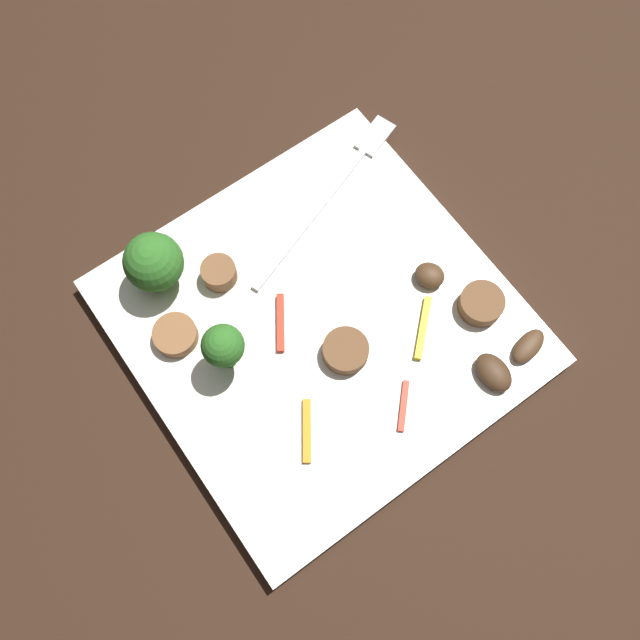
% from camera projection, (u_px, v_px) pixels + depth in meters
% --- Properties ---
extents(ground_plane, '(1.40, 1.40, 0.00)m').
position_uv_depth(ground_plane, '(320.00, 327.00, 0.52)').
color(ground_plane, black).
extents(plate, '(0.26, 0.26, 0.01)m').
position_uv_depth(plate, '(320.00, 323.00, 0.51)').
color(plate, white).
rests_on(plate, ground_plane).
extents(fork, '(0.17, 0.07, 0.00)m').
position_uv_depth(fork, '(334.00, 188.00, 0.54)').
color(fork, silver).
rests_on(fork, plate).
extents(broccoli_floret_0, '(0.04, 0.04, 0.05)m').
position_uv_depth(broccoli_floret_0, '(154.00, 262.00, 0.49)').
color(broccoli_floret_0, '#347525').
rests_on(broccoli_floret_0, plate).
extents(broccoli_floret_1, '(0.03, 0.03, 0.05)m').
position_uv_depth(broccoli_floret_1, '(223.00, 347.00, 0.46)').
color(broccoli_floret_1, '#347525').
rests_on(broccoli_floret_1, plate).
extents(sausage_slice_0, '(0.04, 0.04, 0.01)m').
position_uv_depth(sausage_slice_0, '(347.00, 350.00, 0.49)').
color(sausage_slice_0, brown).
rests_on(sausage_slice_0, plate).
extents(sausage_slice_1, '(0.04, 0.04, 0.01)m').
position_uv_depth(sausage_slice_1, '(175.00, 335.00, 0.50)').
color(sausage_slice_1, brown).
rests_on(sausage_slice_1, plate).
extents(sausage_slice_2, '(0.03, 0.03, 0.02)m').
position_uv_depth(sausage_slice_2, '(219.00, 273.00, 0.51)').
color(sausage_slice_2, brown).
rests_on(sausage_slice_2, plate).
extents(sausage_slice_3, '(0.04, 0.04, 0.01)m').
position_uv_depth(sausage_slice_3, '(481.00, 304.00, 0.51)').
color(sausage_slice_3, brown).
rests_on(sausage_slice_3, plate).
extents(mushroom_0, '(0.03, 0.03, 0.01)m').
position_uv_depth(mushroom_0, '(430.00, 275.00, 0.51)').
color(mushroom_0, '#4C331E').
rests_on(mushroom_0, plate).
extents(mushroom_1, '(0.03, 0.02, 0.01)m').
position_uv_depth(mushroom_1, '(528.00, 346.00, 0.50)').
color(mushroom_1, '#4C331E').
rests_on(mushroom_1, plate).
extents(mushroom_2, '(0.02, 0.03, 0.01)m').
position_uv_depth(mushroom_2, '(494.00, 372.00, 0.49)').
color(mushroom_2, '#422B19').
rests_on(mushroom_2, plate).
extents(pepper_strip_0, '(0.04, 0.04, 0.00)m').
position_uv_depth(pepper_strip_0, '(423.00, 328.00, 0.50)').
color(pepper_strip_0, yellow).
rests_on(pepper_strip_0, plate).
extents(pepper_strip_1, '(0.03, 0.04, 0.00)m').
position_uv_depth(pepper_strip_1, '(281.00, 323.00, 0.50)').
color(pepper_strip_1, red).
rests_on(pepper_strip_1, plate).
extents(pepper_strip_2, '(0.03, 0.04, 0.00)m').
position_uv_depth(pepper_strip_2, '(307.00, 431.00, 0.48)').
color(pepper_strip_2, orange).
rests_on(pepper_strip_2, plate).
extents(pepper_strip_3, '(0.03, 0.03, 0.00)m').
position_uv_depth(pepper_strip_3, '(403.00, 406.00, 0.49)').
color(pepper_strip_3, red).
rests_on(pepper_strip_3, plate).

